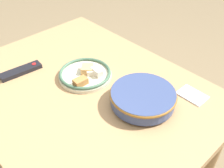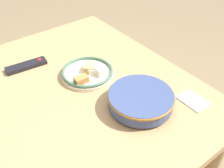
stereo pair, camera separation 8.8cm
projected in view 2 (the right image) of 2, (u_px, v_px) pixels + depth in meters
name	position (u px, v px, depth m)	size (l,w,h in m)	color
dining_table	(86.00, 100.00, 1.24)	(1.17, 0.90, 0.74)	tan
noodle_bowl	(141.00, 99.00, 1.05)	(0.27, 0.27, 0.07)	#384775
food_plate	(88.00, 73.00, 1.23)	(0.25, 0.25, 0.05)	beige
tv_remote	(26.00, 66.00, 1.28)	(0.07, 0.20, 0.02)	black
folded_napkin	(193.00, 101.00, 1.10)	(0.12, 0.08, 0.01)	white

